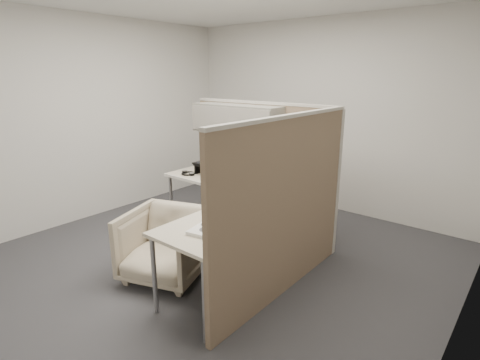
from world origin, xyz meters
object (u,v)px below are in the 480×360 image
Objects in this scene: monitor_left at (270,159)px; keyboard at (258,189)px; office_chair at (165,241)px; desk at (234,198)px.

monitor_left reaches higher than keyboard.
office_chair is 1.63× the size of keyboard.
desk is 4.34× the size of keyboard.
monitor_left reaches higher than desk.
keyboard is at bearing 49.41° from office_chair.
monitor_left is 0.43m from keyboard.
keyboard is (0.11, 0.27, 0.05)m from desk.
office_chair is (-0.26, -0.74, -0.31)m from desk.
office_chair is 1.50m from monitor_left.
office_chair is at bearing -108.76° from monitor_left.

